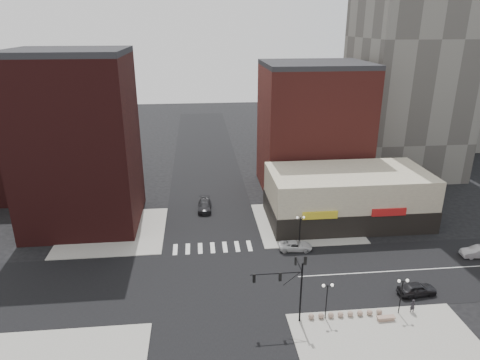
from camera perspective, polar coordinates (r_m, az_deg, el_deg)
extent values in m
plane|color=black|center=(52.69, -3.18, -13.36)|extent=(240.00, 240.00, 0.00)
cube|color=black|center=(52.68, -3.18, -13.35)|extent=(200.00, 14.00, 0.02)
cube|color=black|center=(52.68, -3.18, -13.35)|extent=(14.00, 200.00, 0.02)
cube|color=gray|center=(66.45, -16.50, -6.58)|extent=(15.00, 15.00, 0.12)
cube|color=gray|center=(67.16, 8.69, -5.62)|extent=(15.00, 15.00, 0.12)
cube|color=gray|center=(45.29, 20.10, -21.24)|extent=(18.00, 14.00, 0.12)
cube|color=#361211|center=(66.80, -20.79, 4.53)|extent=(16.00, 15.00, 25.00)
cube|color=#361211|center=(86.68, -26.14, 2.70)|extent=(20.00, 18.00, 12.00)
cube|color=maroon|center=(78.30, 9.65, 6.62)|extent=(18.00, 15.00, 22.00)
cube|color=beige|center=(67.88, 14.09, -2.10)|extent=(24.00, 12.00, 8.00)
cube|color=black|center=(68.76, 13.93, -3.87)|extent=(24.20, 12.20, 3.40)
cylinder|color=black|center=(45.02, 8.13, -14.73)|extent=(0.18, 0.18, 7.00)
cylinder|color=black|center=(43.13, 4.86, -12.31)|extent=(5.20, 0.11, 0.11)
cylinder|color=black|center=(43.80, 6.94, -12.92)|extent=(1.72, 0.06, 1.46)
cylinder|color=black|center=(44.87, 7.83, -11.03)|extent=(0.11, 3.00, 0.11)
cube|color=black|center=(43.03, 1.89, -12.96)|extent=(0.28, 0.18, 0.95)
sphere|color=red|center=(42.87, 1.89, -12.62)|extent=(0.16, 0.16, 0.16)
cube|color=black|center=(43.41, 5.37, -12.72)|extent=(0.28, 0.18, 0.95)
sphere|color=red|center=(43.25, 5.39, -12.38)|extent=(0.16, 0.16, 0.16)
cube|color=black|center=(46.15, 7.43, -10.62)|extent=(0.18, 0.28, 0.95)
sphere|color=red|center=(46.00, 7.45, -10.30)|extent=(0.16, 0.16, 0.16)
cube|color=black|center=(43.02, 8.71, -10.55)|extent=(0.28, 0.18, 0.95)
sphere|color=red|center=(42.87, 8.73, -10.21)|extent=(0.16, 0.16, 0.16)
cylinder|color=black|center=(46.66, 11.45, -15.63)|extent=(0.11, 0.11, 4.00)
cylinder|color=black|center=(45.58, 11.62, -13.69)|extent=(0.90, 0.06, 0.06)
sphere|color=white|center=(45.40, 11.07, -13.65)|extent=(0.32, 0.32, 0.32)
sphere|color=white|center=(45.65, 12.18, -13.53)|extent=(0.32, 0.32, 0.32)
cylinder|color=black|center=(49.43, 20.64, -14.39)|extent=(0.11, 0.11, 4.00)
cylinder|color=black|center=(48.41, 20.92, -12.53)|extent=(0.90, 0.06, 0.06)
sphere|color=white|center=(48.17, 20.45, -12.50)|extent=(0.32, 0.32, 0.32)
sphere|color=white|center=(48.56, 21.43, -12.36)|extent=(0.32, 0.32, 0.32)
cylinder|color=black|center=(60.04, 7.98, -6.69)|extent=(0.11, 0.11, 4.00)
cylinder|color=black|center=(59.21, 8.07, -5.05)|extent=(0.90, 0.06, 0.06)
sphere|color=white|center=(59.06, 7.65, -4.99)|extent=(0.32, 0.32, 0.32)
sphere|color=white|center=(59.27, 8.50, -4.94)|extent=(0.32, 0.32, 0.32)
sphere|color=gray|center=(47.29, 9.48, -17.49)|extent=(0.60, 0.60, 0.60)
sphere|color=gray|center=(47.55, 10.76, -17.35)|extent=(0.60, 0.60, 0.60)
sphere|color=gray|center=(47.83, 12.02, -17.20)|extent=(0.60, 0.60, 0.60)
sphere|color=gray|center=(48.13, 13.27, -17.04)|extent=(0.60, 0.60, 0.60)
sphere|color=gray|center=(48.45, 14.50, -16.88)|extent=(0.60, 0.60, 0.60)
sphere|color=gray|center=(48.79, 15.70, -16.71)|extent=(0.60, 0.60, 0.60)
sphere|color=gray|center=(49.16, 16.89, -16.54)|extent=(0.60, 0.60, 0.60)
sphere|color=gray|center=(49.54, 18.06, -16.36)|extent=(0.60, 0.60, 0.60)
imported|color=silver|center=(59.26, 7.41, -8.68)|extent=(4.68, 2.48, 1.25)
imported|color=black|center=(53.94, 22.53, -13.26)|extent=(4.56, 2.19, 1.50)
imported|color=#A6A6AB|center=(65.21, 29.21, -8.36)|extent=(4.60, 1.86, 1.48)
imported|color=black|center=(70.72, -4.73, -3.42)|extent=(2.42, 5.45, 1.55)
imported|color=black|center=(50.73, 22.01, -15.28)|extent=(0.60, 0.41, 1.57)
cube|color=gray|center=(49.03, 18.87, -17.11)|extent=(1.69, 0.51, 0.31)
cube|color=gray|center=(48.90, 18.90, -16.91)|extent=(1.90, 0.61, 0.13)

